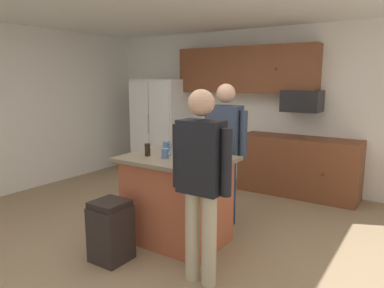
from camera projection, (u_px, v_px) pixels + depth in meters
floor at (172, 244)px, 3.96m from camera, size 7.04×7.04×0.00m
back_wall at (271, 108)px, 6.03m from camera, size 6.40×0.10×2.60m
side_wall_left at (1, 111)px, 5.46m from camera, size 0.10×5.60×2.60m
cabinet_run_upper at (245, 70)px, 5.97m from camera, size 2.40×0.38×0.75m
cabinet_run_lower at (298, 166)px, 5.59m from camera, size 1.80×0.63×0.90m
refrigerator at (162, 127)px, 6.84m from camera, size 0.95×0.76×1.77m
microwave_over_range at (302, 101)px, 5.43m from camera, size 0.56×0.40×0.32m
kitchen_island at (177, 199)px, 3.95m from camera, size 1.16×0.86×0.95m
person_guest_right at (225, 144)px, 4.40m from camera, size 0.57×0.23×1.72m
person_host_foreground at (201, 175)px, 3.05m from camera, size 0.57×0.22×1.70m
mug_ceramic_white at (166, 153)px, 3.82m from camera, size 0.12×0.08×0.10m
glass_dark_ale at (147, 150)px, 3.92m from camera, size 0.06×0.06×0.14m
glass_stout_tall at (208, 155)px, 3.61m from camera, size 0.08×0.08×0.16m
mug_blue_stoneware at (166, 146)px, 4.26m from camera, size 0.12×0.08×0.10m
glass_pilsner at (214, 150)px, 3.88m from camera, size 0.07×0.07×0.16m
trash_bin at (111, 231)px, 3.56m from camera, size 0.34×0.34×0.61m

